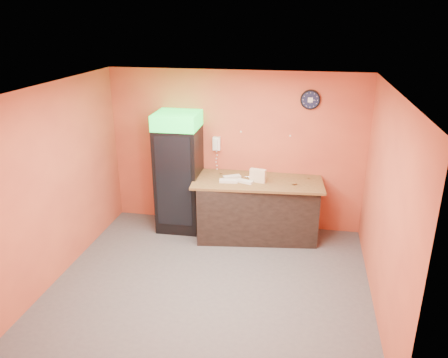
# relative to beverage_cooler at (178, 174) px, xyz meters

# --- Properties ---
(floor) EXTENTS (4.50, 4.50, 0.00)m
(floor) POSITION_rel_beverage_cooler_xyz_m (0.94, -1.60, -1.03)
(floor) COLOR #47474C
(floor) RESTS_ON ground
(back_wall) EXTENTS (4.50, 0.02, 2.80)m
(back_wall) POSITION_rel_beverage_cooler_xyz_m (0.94, 0.40, 0.37)
(back_wall) COLOR #DA623D
(back_wall) RESTS_ON floor
(left_wall) EXTENTS (0.02, 4.00, 2.80)m
(left_wall) POSITION_rel_beverage_cooler_xyz_m (-1.31, -1.60, 0.37)
(left_wall) COLOR #DA623D
(left_wall) RESTS_ON floor
(right_wall) EXTENTS (0.02, 4.00, 2.80)m
(right_wall) POSITION_rel_beverage_cooler_xyz_m (3.19, -1.60, 0.37)
(right_wall) COLOR #DA623D
(right_wall) RESTS_ON floor
(ceiling) EXTENTS (4.50, 4.00, 0.02)m
(ceiling) POSITION_rel_beverage_cooler_xyz_m (0.94, -1.60, 1.77)
(ceiling) COLOR white
(ceiling) RESTS_ON back_wall
(beverage_cooler) EXTENTS (0.76, 0.77, 2.12)m
(beverage_cooler) POSITION_rel_beverage_cooler_xyz_m (0.00, 0.00, 0.00)
(beverage_cooler) COLOR black
(beverage_cooler) RESTS_ON floor
(prep_counter) EXTENTS (2.10, 1.16, 1.00)m
(prep_counter) POSITION_rel_beverage_cooler_xyz_m (1.40, -0.05, -0.53)
(prep_counter) COLOR black
(prep_counter) RESTS_ON floor
(wall_clock) EXTENTS (0.33, 0.06, 0.33)m
(wall_clock) POSITION_rel_beverage_cooler_xyz_m (2.18, 0.37, 1.31)
(wall_clock) COLOR black
(wall_clock) RESTS_ON back_wall
(wall_phone) EXTENTS (0.13, 0.11, 0.24)m
(wall_phone) POSITION_rel_beverage_cooler_xyz_m (0.61, 0.34, 0.49)
(wall_phone) COLOR white
(wall_phone) RESTS_ON back_wall
(butcher_paper) EXTENTS (2.25, 1.15, 0.04)m
(butcher_paper) POSITION_rel_beverage_cooler_xyz_m (1.40, -0.05, -0.01)
(butcher_paper) COLOR brown
(butcher_paper) RESTS_ON prep_counter
(sub_roll_stack) EXTENTS (0.28, 0.14, 0.22)m
(sub_roll_stack) POSITION_rel_beverage_cooler_xyz_m (1.41, -0.13, 0.12)
(sub_roll_stack) COLOR beige
(sub_roll_stack) RESTS_ON butcher_paper
(wrapped_sandwich_left) EXTENTS (0.32, 0.15, 0.04)m
(wrapped_sandwich_left) POSITION_rel_beverage_cooler_xyz_m (0.94, -0.24, 0.03)
(wrapped_sandwich_left) COLOR silver
(wrapped_sandwich_left) RESTS_ON butcher_paper
(wrapped_sandwich_mid) EXTENTS (0.30, 0.19, 0.04)m
(wrapped_sandwich_mid) POSITION_rel_beverage_cooler_xyz_m (1.20, -0.20, 0.02)
(wrapped_sandwich_mid) COLOR silver
(wrapped_sandwich_mid) RESTS_ON butcher_paper
(wrapped_sandwich_right) EXTENTS (0.31, 0.25, 0.04)m
(wrapped_sandwich_right) POSITION_rel_beverage_cooler_xyz_m (0.96, -0.03, 0.03)
(wrapped_sandwich_right) COLOR silver
(wrapped_sandwich_right) RESTS_ON butcher_paper
(kitchen_tool) EXTENTS (0.06, 0.06, 0.06)m
(kitchen_tool) POSITION_rel_beverage_cooler_xyz_m (1.33, 0.05, 0.04)
(kitchen_tool) COLOR silver
(kitchen_tool) RESTS_ON butcher_paper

